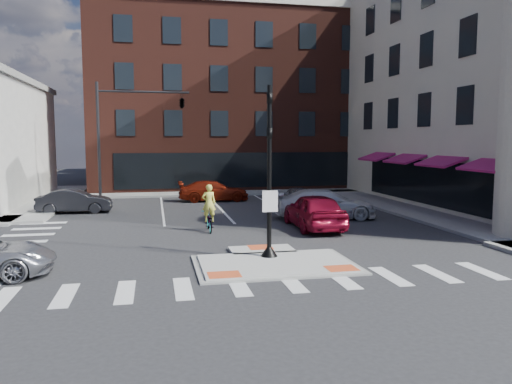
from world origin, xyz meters
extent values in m
plane|color=#28282B|center=(0.00, 0.00, 0.00)|extent=(120.00, 120.00, 0.00)
cube|color=gray|center=(0.00, -0.50, 0.03)|extent=(5.40, 3.60, 0.06)
cube|color=#A8A8A3|center=(0.00, -0.50, 0.06)|extent=(5.00, 3.20, 0.12)
cube|color=#A8A8A3|center=(0.00, 1.60, 0.06)|extent=(2.40, 1.40, 0.12)
cube|color=#DC5126|center=(-1.90, -1.70, 0.12)|extent=(1.00, 0.80, 0.01)
cube|color=#DC5126|center=(1.90, -1.70, 0.12)|extent=(1.00, 0.80, 0.01)
cube|color=#DC5126|center=(0.00, 1.90, 0.12)|extent=(0.90, 0.90, 0.01)
cube|color=gray|center=(-11.00, 20.00, 0.07)|extent=(3.00, 20.00, 0.15)
cube|color=gray|center=(10.80, 10.00, 0.07)|extent=(3.00, 24.00, 0.15)
cube|color=gray|center=(3.00, 22.00, 0.07)|extent=(26.00, 3.00, 0.15)
cube|color=#4D2018|center=(3.00, 32.00, 7.50)|extent=(24.00, 18.00, 15.00)
cube|color=beige|center=(3.00, 32.00, 15.20)|extent=(24.40, 18.40, 0.60)
cube|color=black|center=(3.00, 23.00, 1.80)|extent=(20.00, 0.12, 2.80)
cube|color=black|center=(12.00, 10.00, 1.70)|extent=(0.12, 16.00, 2.60)
cube|color=#AB1663|center=(11.30, 4.00, 3.05)|extent=(1.46, 3.00, 0.58)
cube|color=#AB1663|center=(11.30, 10.00, 3.05)|extent=(1.46, 3.00, 0.58)
cube|color=#AB1663|center=(11.30, 16.00, 3.05)|extent=(1.46, 3.00, 0.58)
cube|color=slate|center=(-4.00, 52.00, 5.00)|extent=(10.00, 12.00, 10.00)
cube|color=brown|center=(9.00, 54.00, 6.00)|extent=(12.00, 12.00, 12.00)
cone|color=black|center=(0.00, 0.40, 0.34)|extent=(0.60, 0.60, 0.45)
cylinder|color=black|center=(0.00, 0.40, 3.20)|extent=(0.16, 0.16, 5.80)
cube|color=white|center=(0.00, 0.28, 2.10)|extent=(0.55, 0.04, 0.75)
imported|color=black|center=(0.00, 0.40, 5.30)|extent=(0.18, 0.22, 1.10)
imported|color=black|center=(0.00, 0.40, 4.10)|extent=(0.18, 0.22, 1.10)
cylinder|color=black|center=(-7.50, 18.00, 4.00)|extent=(0.20, 0.20, 8.00)
cylinder|color=black|center=(-4.50, 18.00, 7.40)|extent=(6.00, 0.14, 0.14)
imported|color=black|center=(-2.00, 18.00, 6.80)|extent=(0.48, 2.24, 0.90)
imported|color=maroon|center=(3.50, 6.00, 0.85)|extent=(2.09, 5.04, 1.71)
imported|color=silver|center=(5.04, 8.79, 0.78)|extent=(5.66, 3.01, 1.56)
imported|color=black|center=(-8.50, 13.68, 0.69)|extent=(4.17, 1.47, 1.37)
imported|color=#B2B5B9|center=(5.00, 13.95, 0.63)|extent=(2.06, 3.91, 1.27)
imported|color=maroon|center=(0.06, 17.68, 0.70)|extent=(4.86, 2.05, 1.40)
imported|color=#3F3F44|center=(-1.50, 6.26, 0.46)|extent=(0.61, 1.74, 0.91)
imported|color=#EAE652|center=(-1.50, 6.26, 1.32)|extent=(0.64, 0.42, 1.75)
camera|label=1|loc=(-3.94, -16.52, 4.25)|focal=35.00mm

